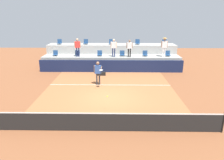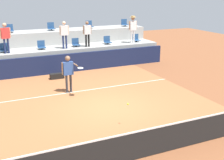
% 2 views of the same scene
% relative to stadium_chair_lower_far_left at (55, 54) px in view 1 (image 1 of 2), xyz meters
% --- Properties ---
extents(ground_plane, '(40.00, 40.00, 0.00)m').
position_rel_stadium_chair_lower_far_left_xyz_m(ground_plane, '(5.34, -7.23, -1.46)').
color(ground_plane, brown).
extents(court_inner_paint, '(9.00, 10.00, 0.01)m').
position_rel_stadium_chair_lower_far_left_xyz_m(court_inner_paint, '(5.34, -6.23, -1.46)').
color(court_inner_paint, '#A36038').
rests_on(court_inner_paint, ground_plane).
extents(court_service_line, '(9.00, 0.06, 0.00)m').
position_rel_stadium_chair_lower_far_left_xyz_m(court_service_line, '(5.34, -4.83, -1.46)').
color(court_service_line, silver).
rests_on(court_service_line, ground_plane).
extents(tennis_net, '(10.48, 0.08, 1.07)m').
position_rel_stadium_chair_lower_far_left_xyz_m(tennis_net, '(5.34, -11.23, -0.97)').
color(tennis_net, black).
rests_on(tennis_net, ground_plane).
extents(sponsor_backboard, '(13.00, 0.16, 1.10)m').
position_rel_stadium_chair_lower_far_left_xyz_m(sponsor_backboard, '(5.34, -1.23, -0.91)').
color(sponsor_backboard, '#141E42').
rests_on(sponsor_backboard, ground_plane).
extents(seating_tier_lower, '(13.00, 1.80, 1.25)m').
position_rel_stadium_chair_lower_far_left_xyz_m(seating_tier_lower, '(5.34, 0.07, -0.84)').
color(seating_tier_lower, '#9E9E99').
rests_on(seating_tier_lower, ground_plane).
extents(seating_tier_upper, '(13.00, 1.80, 2.10)m').
position_rel_stadium_chair_lower_far_left_xyz_m(seating_tier_upper, '(5.34, 1.87, -0.41)').
color(seating_tier_upper, '#9E9E99').
rests_on(seating_tier_upper, ground_plane).
extents(stadium_chair_lower_far_left, '(0.44, 0.40, 0.52)m').
position_rel_stadium_chair_lower_far_left_xyz_m(stadium_chair_lower_far_left, '(0.00, 0.00, 0.00)').
color(stadium_chair_lower_far_left, '#2D2D33').
rests_on(stadium_chair_lower_far_left, seating_tier_lower).
extents(stadium_chair_lower_left, '(0.44, 0.40, 0.52)m').
position_rel_stadium_chair_lower_far_left_xyz_m(stadium_chair_lower_left, '(2.11, 0.00, 0.00)').
color(stadium_chair_lower_left, '#2D2D33').
rests_on(stadium_chair_lower_left, seating_tier_lower).
extents(stadium_chair_lower_mid_left, '(0.44, 0.40, 0.52)m').
position_rel_stadium_chair_lower_far_left_xyz_m(stadium_chair_lower_mid_left, '(4.24, 0.00, 0.00)').
color(stadium_chair_lower_mid_left, '#2D2D33').
rests_on(stadium_chair_lower_mid_left, seating_tier_lower).
extents(stadium_chair_lower_mid_right, '(0.44, 0.40, 0.52)m').
position_rel_stadium_chair_lower_far_left_xyz_m(stadium_chair_lower_mid_right, '(6.38, 0.00, 0.00)').
color(stadium_chair_lower_mid_right, '#2D2D33').
rests_on(stadium_chair_lower_mid_right, seating_tier_lower).
extents(stadium_chair_lower_right, '(0.44, 0.40, 0.52)m').
position_rel_stadium_chair_lower_far_left_xyz_m(stadium_chair_lower_right, '(8.55, 0.00, 0.00)').
color(stadium_chair_lower_right, '#2D2D33').
rests_on(stadium_chair_lower_right, seating_tier_lower).
extents(stadium_chair_lower_far_right, '(0.44, 0.40, 0.52)m').
position_rel_stadium_chair_lower_far_left_xyz_m(stadium_chair_lower_far_right, '(10.69, 0.00, 0.00)').
color(stadium_chair_lower_far_right, '#2D2D33').
rests_on(stadium_chair_lower_far_right, seating_tier_lower).
extents(stadium_chair_upper_far_left, '(0.44, 0.40, 0.52)m').
position_rel_stadium_chair_lower_far_left_xyz_m(stadium_chair_upper_far_left, '(-0.01, 1.80, 0.85)').
color(stadium_chair_upper_far_left, '#2D2D33').
rests_on(stadium_chair_upper_far_left, seating_tier_upper).
extents(stadium_chair_upper_left, '(0.44, 0.40, 0.52)m').
position_rel_stadium_chair_lower_far_left_xyz_m(stadium_chair_upper_left, '(2.70, 1.80, 0.85)').
color(stadium_chair_upper_left, '#2D2D33').
rests_on(stadium_chair_upper_left, seating_tier_upper).
extents(stadium_chair_upper_center, '(0.44, 0.40, 0.52)m').
position_rel_stadium_chair_lower_far_left_xyz_m(stadium_chair_upper_center, '(5.31, 1.80, 0.85)').
color(stadium_chair_upper_center, '#2D2D33').
rests_on(stadium_chair_upper_center, seating_tier_upper).
extents(stadium_chair_upper_right, '(0.44, 0.40, 0.52)m').
position_rel_stadium_chair_lower_far_left_xyz_m(stadium_chair_upper_right, '(7.98, 1.80, 0.85)').
color(stadium_chair_upper_right, '#2D2D33').
rests_on(stadium_chair_upper_right, seating_tier_upper).
extents(stadium_chair_upper_far_right, '(0.44, 0.40, 0.52)m').
position_rel_stadium_chair_lower_far_left_xyz_m(stadium_chair_upper_far_right, '(10.71, 1.80, 0.85)').
color(stadium_chair_upper_far_right, '#2D2D33').
rests_on(stadium_chair_upper_far_right, seating_tier_upper).
extents(tennis_player, '(0.73, 1.21, 1.77)m').
position_rel_stadium_chair_lower_far_left_xyz_m(tennis_player, '(4.47, -4.80, -0.37)').
color(tennis_player, '#2D2D33').
rests_on(tennis_player, ground_plane).
extents(spectator_leaning_on_rail, '(0.59, 0.25, 1.69)m').
position_rel_stadium_chair_lower_far_left_xyz_m(spectator_leaning_on_rail, '(2.23, -0.38, 0.81)').
color(spectator_leaning_on_rail, navy).
rests_on(spectator_leaning_on_rail, seating_tier_lower).
extents(spectator_in_white, '(0.58, 0.23, 1.64)m').
position_rel_stadium_chair_lower_far_left_xyz_m(spectator_in_white, '(5.58, -0.38, 0.77)').
color(spectator_in_white, navy).
rests_on(spectator_in_white, seating_tier_lower).
extents(spectator_in_grey, '(0.56, 0.22, 1.58)m').
position_rel_stadium_chair_lower_far_left_xyz_m(spectator_in_grey, '(7.03, -0.38, 0.73)').
color(spectator_in_grey, black).
rests_on(spectator_in_grey, seating_tier_lower).
extents(spectator_with_hat, '(0.61, 0.45, 1.79)m').
position_rel_stadium_chair_lower_far_left_xyz_m(spectator_with_hat, '(10.21, -0.38, 0.89)').
color(spectator_with_hat, white).
rests_on(spectator_with_hat, seating_tier_lower).
extents(tennis_ball, '(0.07, 0.07, 0.07)m').
position_rel_stadium_chair_lower_far_left_xyz_m(tennis_ball, '(5.31, -9.16, -0.62)').
color(tennis_ball, '#CCE033').
extents(equipment_bag, '(0.76, 0.28, 0.30)m').
position_rel_stadium_chair_lower_far_left_xyz_m(equipment_bag, '(4.52, -2.30, -1.31)').
color(equipment_bag, black).
rests_on(equipment_bag, ground_plane).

